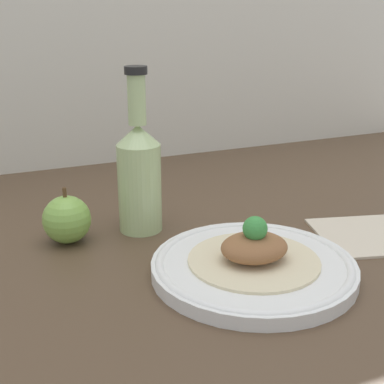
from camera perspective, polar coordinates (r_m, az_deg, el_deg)
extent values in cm
cube|color=brown|center=(81.98, -0.04, -7.64)|extent=(180.00, 110.00, 4.00)
cylinder|color=white|center=(74.74, 6.57, -8.05)|extent=(28.22, 28.22, 1.92)
torus|color=white|center=(74.44, 6.58, -7.59)|extent=(27.31, 27.31, 1.34)
cylinder|color=beige|center=(74.22, 6.60, -7.26)|extent=(18.13, 18.13, 0.40)
ellipsoid|color=brown|center=(73.37, 6.66, -5.89)|extent=(9.38, 7.98, 3.52)
sphere|color=green|center=(72.24, 6.74, -3.89)|extent=(3.39, 3.39, 3.39)
cylinder|color=#B7D18E|center=(86.76, -5.60, 0.43)|extent=(7.05, 7.05, 14.44)
cone|color=#B7D18E|center=(84.34, -5.79, 6.10)|extent=(7.05, 7.05, 3.17)
cylinder|color=#B7D18E|center=(83.27, -5.92, 9.75)|extent=(2.82, 2.82, 7.72)
cylinder|color=black|center=(82.66, -6.03, 12.80)|extent=(3.52, 3.52, 1.20)
sphere|color=#84B74C|center=(85.14, -13.21, -2.87)|extent=(7.51, 7.51, 7.51)
cylinder|color=brown|center=(83.64, -13.44, -0.11)|extent=(0.60, 0.60, 1.69)
cube|color=beige|center=(90.61, 18.35, -4.29)|extent=(19.43, 18.94, 0.80)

